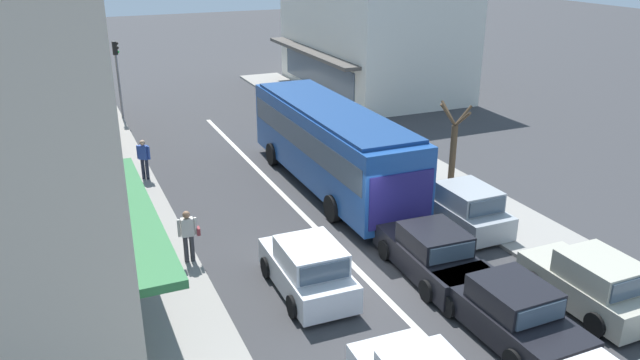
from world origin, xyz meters
name	(u,v)px	position (x,y,z in m)	size (l,w,h in m)	color
ground_plane	(359,272)	(0.00, 0.00, 0.00)	(140.00, 140.00, 0.00)	#353538
lane_centre_line	(307,219)	(0.00, 4.00, 0.00)	(0.20, 28.00, 0.01)	silver
sidewalk_left	(97,229)	(-6.80, 6.00, 0.07)	(5.20, 44.00, 0.14)	gray
kerb_right	(427,174)	(6.20, 6.00, 0.06)	(2.80, 44.00, 0.12)	gray
building_right_far	(372,31)	(11.48, 20.97, 3.77)	(8.56, 12.82, 7.54)	silver
city_bus	(331,141)	(2.01, 6.47, 1.88)	(2.82, 10.88, 3.23)	#1E4C99
sedan_behind_bus_mid	(432,254)	(1.85, -0.95, 0.66)	(2.04, 4.27, 1.47)	black
sedan_behind_bus_near	(509,312)	(1.91, -4.26, 0.66)	(1.94, 4.22, 1.47)	black
hatchback_queue_far_back	(308,269)	(-1.80, -0.40, 0.71)	(1.88, 3.73, 1.54)	silver
parked_hatchback_kerb_front	(591,284)	(4.70, -4.12, 0.71)	(1.83, 3.70, 1.54)	#B7B29E
parked_hatchback_kerb_second	(463,208)	(4.57, 1.30, 0.71)	(1.82, 3.70, 1.54)	#9EA3A8
parked_hatchback_kerb_third	(380,154)	(4.68, 7.35, 0.71)	(1.92, 3.76, 1.54)	#9EA3A8
parked_wagon_kerb_rear	(318,119)	(4.50, 13.40, 0.75)	(2.01, 4.54, 1.58)	#9EA3A8
traffic_light_downstreet	(117,67)	(-4.19, 19.88, 2.85)	(0.32, 0.24, 4.20)	gray
street_tree_right	(453,151)	(5.90, 3.95, 1.74)	(1.42, 1.81, 3.64)	brown
pedestrian_with_handbag_near	(188,233)	(-4.45, 2.39, 1.07)	(0.65, 0.25, 1.63)	#333338
pedestrian_browsing_midblock	(144,157)	(-4.56, 9.92, 1.07)	(0.47, 0.39, 1.63)	#232838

